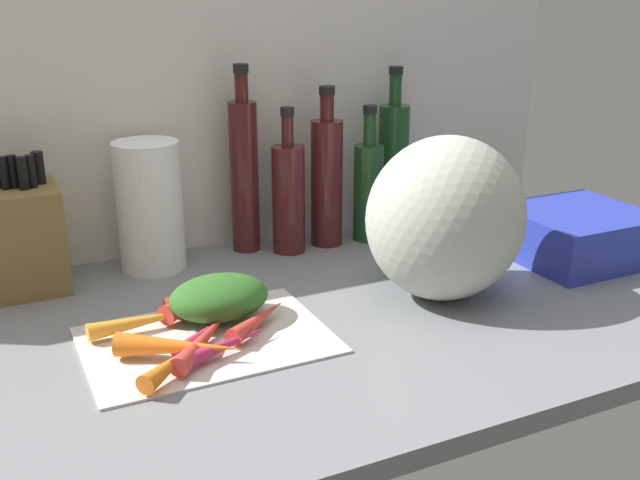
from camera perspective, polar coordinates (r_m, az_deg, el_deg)
ground_plane at (r=118.62cm, az=-5.38°, el=-6.87°), size 170.00×80.00×3.00cm
wall_back at (r=144.82cm, az=-11.25°, el=10.75°), size 170.00×3.00×60.00cm
cutting_board at (r=112.40cm, az=-8.68°, el=-7.50°), size 35.66×25.43×0.80cm
carrot_0 at (r=102.71cm, az=-11.22°, el=-9.26°), size 11.33×10.41×2.80cm
carrot_1 at (r=121.93cm, az=-8.77°, el=-4.38°), size 13.71×4.05×2.70cm
carrot_2 at (r=107.08cm, az=-7.04°, el=-7.90°), size 16.06×7.71×2.37cm
carrot_3 at (r=113.50cm, az=-4.76°, el=-6.06°), size 13.11×10.90×2.75cm
carrot_4 at (r=108.48cm, az=-8.86°, el=-7.46°), size 13.63×15.57×2.89cm
carrot_5 at (r=115.87cm, az=-13.11°, el=-6.00°), size 17.90×3.75×2.67cm
carrot_6 at (r=123.42cm, az=-5.98°, el=-3.94°), size 10.86×4.68×2.75cm
carrot_7 at (r=111.18cm, az=-8.84°, el=-7.00°), size 12.30×10.75×2.04cm
carrot_8 at (r=106.08cm, az=-10.74°, el=-8.03°), size 17.29×12.03×3.54cm
carrot_9 at (r=119.46cm, az=-10.22°, el=-4.83°), size 10.19×8.68×3.28cm
carrot_greens_pile at (r=116.81cm, az=-7.74°, el=-4.37°), size 15.63×12.03×6.61cm
winter_squash at (r=123.70cm, az=9.61°, el=1.64°), size 27.02×24.37×27.37cm
knife_block at (r=135.85cm, az=-21.56°, el=0.23°), size 11.63×13.36×23.52cm
paper_towel_roll at (r=138.32cm, az=-12.92°, el=2.53°), size 11.88×11.88×23.76cm
bottle_0 at (r=144.35cm, az=-5.82°, el=5.13°), size 5.47×5.47×36.12cm
bottle_1 at (r=143.90cm, az=-2.43°, el=3.35°), size 6.41×6.41×28.35cm
bottle_2 at (r=147.38cm, az=0.52°, el=4.64°), size 6.32×6.32×31.66cm
bottle_3 at (r=151.16cm, az=3.72°, el=3.95°), size 6.06×6.06×27.53cm
bottle_4 at (r=158.40cm, az=5.61°, el=5.83°), size 6.41×6.41×34.13cm
dish_rack at (r=150.24cm, az=19.08°, el=0.41°), size 24.34×22.77×9.42cm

